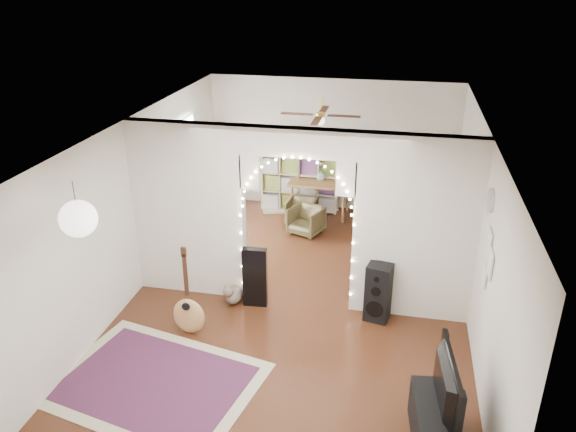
% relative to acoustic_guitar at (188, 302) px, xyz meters
% --- Properties ---
extents(floor, '(7.50, 7.50, 0.00)m').
position_rel_acoustic_guitar_xyz_m(floor, '(1.30, 1.13, -0.49)').
color(floor, black).
rests_on(floor, ground).
extents(ceiling, '(5.00, 7.50, 0.02)m').
position_rel_acoustic_guitar_xyz_m(ceiling, '(1.30, 1.13, 2.21)').
color(ceiling, white).
rests_on(ceiling, wall_back).
extents(wall_back, '(5.00, 0.02, 2.70)m').
position_rel_acoustic_guitar_xyz_m(wall_back, '(1.30, 4.88, 0.86)').
color(wall_back, silver).
rests_on(wall_back, floor).
extents(wall_front, '(5.00, 0.02, 2.70)m').
position_rel_acoustic_guitar_xyz_m(wall_front, '(1.30, -2.62, 0.86)').
color(wall_front, silver).
rests_on(wall_front, floor).
extents(wall_left, '(0.02, 7.50, 2.70)m').
position_rel_acoustic_guitar_xyz_m(wall_left, '(-1.20, 1.13, 0.86)').
color(wall_left, silver).
rests_on(wall_left, floor).
extents(wall_right, '(0.02, 7.50, 2.70)m').
position_rel_acoustic_guitar_xyz_m(wall_right, '(3.80, 1.13, 0.86)').
color(wall_right, silver).
rests_on(wall_right, floor).
extents(divider_wall, '(5.00, 0.20, 2.70)m').
position_rel_acoustic_guitar_xyz_m(divider_wall, '(1.30, 1.13, 0.93)').
color(divider_wall, silver).
rests_on(divider_wall, floor).
extents(fairy_lights, '(1.64, 0.04, 1.60)m').
position_rel_acoustic_guitar_xyz_m(fairy_lights, '(1.30, 1.00, 1.06)').
color(fairy_lights, '#FFEABF').
rests_on(fairy_lights, divider_wall).
extents(window, '(0.04, 1.20, 1.40)m').
position_rel_acoustic_guitar_xyz_m(window, '(-1.17, 2.93, 1.01)').
color(window, white).
rests_on(window, wall_left).
extents(wall_clock, '(0.03, 0.31, 0.31)m').
position_rel_acoustic_guitar_xyz_m(wall_clock, '(3.78, 0.53, 1.61)').
color(wall_clock, white).
rests_on(wall_clock, wall_right).
extents(picture_frames, '(0.02, 0.50, 0.70)m').
position_rel_acoustic_guitar_xyz_m(picture_frames, '(3.78, 0.13, 1.01)').
color(picture_frames, white).
rests_on(picture_frames, wall_right).
extents(paper_lantern, '(0.40, 0.40, 0.40)m').
position_rel_acoustic_guitar_xyz_m(paper_lantern, '(-0.60, -1.27, 1.76)').
color(paper_lantern, white).
rests_on(paper_lantern, ceiling).
extents(ceiling_fan, '(1.10, 1.10, 0.30)m').
position_rel_acoustic_guitar_xyz_m(ceiling_fan, '(1.30, 3.13, 1.91)').
color(ceiling_fan, gold).
rests_on(ceiling_fan, ceiling).
extents(area_rug, '(2.77, 2.30, 0.02)m').
position_rel_acoustic_guitar_xyz_m(area_rug, '(-0.06, -1.07, -0.49)').
color(area_rug, maroon).
rests_on(area_rug, floor).
extents(guitar_case, '(0.37, 0.14, 0.94)m').
position_rel_acoustic_guitar_xyz_m(guitar_case, '(0.71, 0.88, -0.02)').
color(guitar_case, black).
rests_on(guitar_case, floor).
extents(acoustic_guitar, '(0.46, 0.16, 1.13)m').
position_rel_acoustic_guitar_xyz_m(acoustic_guitar, '(0.00, 0.00, 0.00)').
color(acoustic_guitar, '#B58248').
rests_on(acoustic_guitar, floor).
extents(tabby_cat, '(0.34, 0.57, 0.38)m').
position_rel_acoustic_guitar_xyz_m(tabby_cat, '(0.37, 0.86, -0.34)').
color(tabby_cat, brown).
rests_on(tabby_cat, floor).
extents(floor_speaker, '(0.39, 0.36, 0.87)m').
position_rel_acoustic_guitar_xyz_m(floor_speaker, '(2.52, 0.88, -0.06)').
color(floor_speaker, black).
rests_on(floor_speaker, floor).
extents(media_console, '(0.51, 1.04, 0.50)m').
position_rel_acoustic_guitar_xyz_m(media_console, '(3.24, -1.38, -0.24)').
color(media_console, black).
rests_on(media_console, floor).
extents(tv, '(0.26, 1.08, 0.62)m').
position_rel_acoustic_guitar_xyz_m(tv, '(3.24, -1.38, 0.32)').
color(tv, black).
rests_on(tv, media_console).
extents(bookcase, '(1.62, 0.88, 1.62)m').
position_rel_acoustic_guitar_xyz_m(bookcase, '(0.69, 4.63, 0.31)').
color(bookcase, beige).
rests_on(bookcase, floor).
extents(dining_table, '(1.22, 0.83, 0.76)m').
position_rel_acoustic_guitar_xyz_m(dining_table, '(1.15, 4.43, 0.19)').
color(dining_table, brown).
rests_on(dining_table, floor).
extents(flower_vase, '(0.19, 0.19, 0.19)m').
position_rel_acoustic_guitar_xyz_m(flower_vase, '(1.15, 4.43, 0.36)').
color(flower_vase, white).
rests_on(flower_vase, dining_table).
extents(dining_chair_left, '(0.74, 0.75, 0.53)m').
position_rel_acoustic_guitar_xyz_m(dining_chair_left, '(1.03, 3.49, -0.23)').
color(dining_chair_left, '#4B4225').
rests_on(dining_chair_left, floor).
extents(dining_chair_right, '(0.59, 0.61, 0.51)m').
position_rel_acoustic_guitar_xyz_m(dining_chair_right, '(0.86, 3.91, -0.24)').
color(dining_chair_right, '#4B4225').
rests_on(dining_chair_right, floor).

